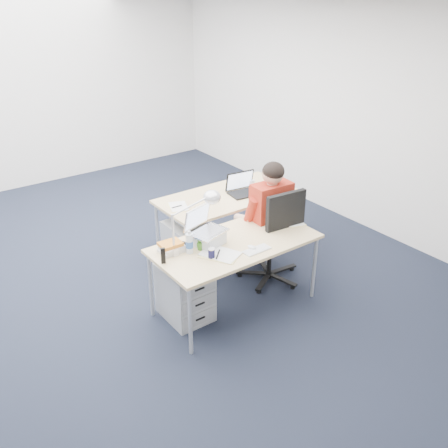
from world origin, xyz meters
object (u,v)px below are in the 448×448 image
object	(u,v)px
drawer_pedestal_far	(187,246)
bear_figurine	(200,243)
desk_far	(227,199)
wireless_keyboard	(257,250)
computer_mouse	(252,247)
far_cup	(252,184)
sunglasses	(284,223)
office_chair	(272,254)
book_stack	(171,247)
desk_lamp	(188,223)
seated_person	(262,218)
headphones	(175,247)
drawer_pedestal_near	(185,292)
can_koozie	(211,253)
water_bottle	(189,242)
cordless_phone	(163,256)
silver_laptop	(209,228)
desk_near	(235,246)
dark_laptop	(245,184)

from	to	relation	value
drawer_pedestal_far	bear_figurine	xyz separation A→B (m)	(-0.36, -0.83, 0.52)
desk_far	wireless_keyboard	world-z (taller)	wireless_keyboard
computer_mouse	far_cup	size ratio (longest dim) A/B	0.97
drawer_pedestal_far	far_cup	bearing A→B (deg)	4.01
sunglasses	office_chair	bearing A→B (deg)	77.01
book_stack	desk_lamp	xyz separation A→B (m)	(0.16, -0.05, 0.23)
seated_person	desk_lamp	size ratio (longest dim) A/B	2.45
bear_figurine	book_stack	distance (m)	0.27
headphones	book_stack	size ratio (longest dim) A/B	1.08
computer_mouse	sunglasses	size ratio (longest dim) A/B	0.83
computer_mouse	headphones	xyz separation A→B (m)	(-0.58, 0.43, 0.00)
desk_far	office_chair	distance (m)	0.89
seated_person	computer_mouse	xyz separation A→B (m)	(-0.59, -0.54, 0.08)
drawer_pedestal_near	can_koozie	bearing A→B (deg)	-62.26
water_bottle	cordless_phone	xyz separation A→B (m)	(-0.29, -0.02, -0.04)
headphones	can_koozie	world-z (taller)	can_koozie
desk_far	seated_person	xyz separation A→B (m)	(0.02, -0.62, -0.01)
silver_laptop	bear_figurine	world-z (taller)	silver_laptop
cordless_phone	far_cup	size ratio (longest dim) A/B	1.57
sunglasses	cordless_phone	bearing A→B (deg)	156.57
drawer_pedestal_far	desk_far	bearing A→B (deg)	5.87
office_chair	seated_person	distance (m)	0.40
drawer_pedestal_near	far_cup	world-z (taller)	far_cup
can_koozie	cordless_phone	size ratio (longest dim) A/B	0.66
can_koozie	cordless_phone	xyz separation A→B (m)	(-0.39, 0.18, 0.03)
desk_far	sunglasses	size ratio (longest dim) A/B	14.25
drawer_pedestal_far	desk_lamp	size ratio (longest dim) A/B	1.00
wireless_keyboard	book_stack	world-z (taller)	book_stack
desk_far	seated_person	bearing A→B (deg)	-88.56
desk_lamp	book_stack	bearing A→B (deg)	175.09
desk_near	book_stack	distance (m)	0.63
seated_person	bear_figurine	size ratio (longest dim) A/B	10.09
drawer_pedestal_near	silver_laptop	bearing A→B (deg)	-8.28
cordless_phone	dark_laptop	distance (m)	1.75
desk_far	cordless_phone	distance (m)	1.64
dark_laptop	desk_lamp	bearing A→B (deg)	-142.31
bear_figurine	book_stack	size ratio (longest dim) A/B	0.61
seated_person	drawer_pedestal_near	size ratio (longest dim) A/B	2.44
sunglasses	desk_near	bearing A→B (deg)	160.07
drawer_pedestal_near	drawer_pedestal_far	xyz separation A→B (m)	(0.51, 0.76, 0.00)
wireless_keyboard	desk_far	bearing A→B (deg)	64.70
desk_lamp	far_cup	bearing A→B (deg)	44.07
computer_mouse	far_cup	distance (m)	1.51
drawer_pedestal_near	silver_laptop	distance (m)	0.69
silver_laptop	computer_mouse	xyz separation A→B (m)	(0.27, -0.30, -0.16)
computer_mouse	bear_figurine	distance (m)	0.48
bear_figurine	cordless_phone	xyz separation A→B (m)	(-0.40, -0.01, 0.01)
can_koozie	desk_lamp	xyz separation A→B (m)	(-0.07, 0.26, 0.22)
far_cup	silver_laptop	bearing A→B (deg)	-144.76
wireless_keyboard	desk_near	bearing A→B (deg)	102.91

